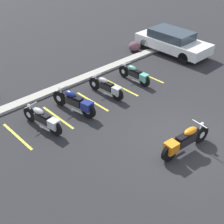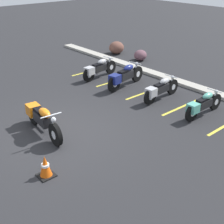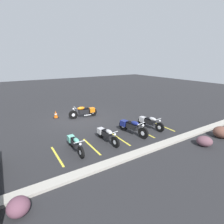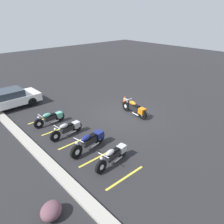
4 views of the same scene
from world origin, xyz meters
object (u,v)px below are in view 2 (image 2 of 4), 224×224
at_px(parked_bike_3, 203,105).
at_px(landscape_rock_0, 140,55).
at_px(motorcycle_orange_featured, 42,118).
at_px(parked_bike_1, 124,76).
at_px(parked_bike_0, 98,69).
at_px(landscape_rock_2, 116,48).
at_px(traffic_cone, 45,167).
at_px(parked_bike_2, 160,89).

relative_size(parked_bike_3, landscape_rock_0, 2.46).
bearing_deg(motorcycle_orange_featured, parked_bike_1, 109.88).
relative_size(motorcycle_orange_featured, parked_bike_3, 1.15).
bearing_deg(landscape_rock_0, parked_bike_0, -78.21).
xyz_separation_m(landscape_rock_2, traffic_cone, (7.31, -8.86, -0.07)).
relative_size(parked_bike_0, parked_bike_1, 0.91).
bearing_deg(traffic_cone, parked_bike_1, 119.43).
distance_m(motorcycle_orange_featured, parked_bike_0, 5.21).
xyz_separation_m(motorcycle_orange_featured, parked_bike_3, (2.56, 4.68, -0.06)).
bearing_deg(landscape_rock_2, motorcycle_orange_featured, -55.74).
xyz_separation_m(parked_bike_0, parked_bike_1, (1.59, 0.10, 0.04)).
relative_size(parked_bike_3, landscape_rock_2, 2.09).
height_order(motorcycle_orange_featured, landscape_rock_0, motorcycle_orange_featured).
height_order(motorcycle_orange_featured, landscape_rock_2, motorcycle_orange_featured).
bearing_deg(parked_bike_3, parked_bike_1, 92.19).
xyz_separation_m(parked_bike_0, parked_bike_2, (3.45, 0.22, -0.01)).
bearing_deg(parked_bike_0, parked_bike_2, -94.78).
relative_size(motorcycle_orange_featured, parked_bike_0, 1.10).
height_order(parked_bike_3, traffic_cone, parked_bike_3).
xyz_separation_m(parked_bike_2, parked_bike_3, (1.86, 0.03, -0.01)).
xyz_separation_m(parked_bike_0, landscape_rock_2, (-2.56, 3.38, -0.09)).
bearing_deg(parked_bike_0, parked_bike_3, -95.68).
relative_size(parked_bike_2, landscape_rock_2, 2.15).
distance_m(parked_bike_0, parked_bike_3, 5.32).
distance_m(parked_bike_2, landscape_rock_2, 6.80).
bearing_deg(parked_bike_3, landscape_rock_2, 68.27).
height_order(landscape_rock_2, traffic_cone, landscape_rock_2).
bearing_deg(landscape_rock_0, parked_bike_1, -55.25).
height_order(parked_bike_0, landscape_rock_0, parked_bike_0).
distance_m(parked_bike_0, parked_bike_2, 3.46).
height_order(parked_bike_1, parked_bike_2, parked_bike_1).
relative_size(parked_bike_0, traffic_cone, 3.61).
bearing_deg(motorcycle_orange_featured, landscape_rock_2, 129.78).
distance_m(motorcycle_orange_featured, parked_bike_1, 4.68).
xyz_separation_m(parked_bike_2, landscape_rock_0, (-4.17, 3.22, -0.15)).
distance_m(parked_bike_1, landscape_rock_2, 5.29).
relative_size(motorcycle_orange_featured, parked_bike_2, 1.12).
xyz_separation_m(parked_bike_0, traffic_cone, (4.74, -5.48, -0.17)).
bearing_deg(parked_bike_3, traffic_cone, 174.27).
bearing_deg(landscape_rock_0, traffic_cone, -58.51).
distance_m(parked_bike_0, traffic_cone, 7.25).
relative_size(motorcycle_orange_featured, parked_bike_1, 1.00).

